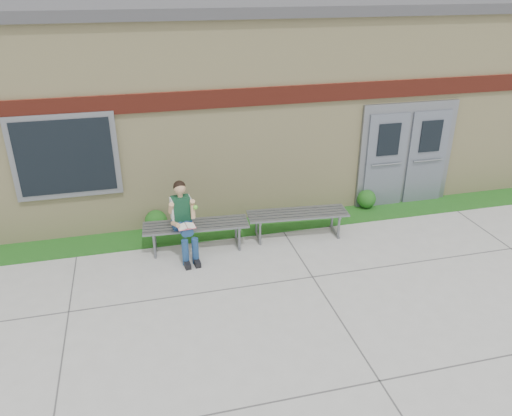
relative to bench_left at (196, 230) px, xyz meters
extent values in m
plane|color=#9E9E99|center=(0.79, -2.00, -0.39)|extent=(80.00, 80.00, 0.00)
cube|color=#134A14|center=(0.79, 0.60, -0.38)|extent=(16.00, 0.80, 0.02)
cube|color=beige|center=(0.79, 4.00, 1.61)|extent=(16.00, 6.00, 4.00)
cube|color=#3F3F42|center=(0.79, 4.00, 3.71)|extent=(16.20, 6.20, 0.20)
cube|color=maroon|center=(0.79, 0.97, 2.21)|extent=(16.00, 0.06, 0.35)
cube|color=slate|center=(-2.21, 0.96, 1.31)|extent=(1.90, 0.08, 1.60)
cube|color=black|center=(-2.21, 0.92, 1.31)|extent=(1.70, 0.04, 1.40)
cube|color=slate|center=(4.79, 0.96, 0.76)|extent=(2.20, 0.08, 2.30)
cube|color=slate|center=(4.29, 0.91, 0.66)|extent=(0.92, 0.06, 2.10)
cube|color=slate|center=(5.29, 0.91, 0.66)|extent=(0.92, 0.06, 2.10)
cube|color=slate|center=(0.00, 0.00, 0.10)|extent=(1.99, 0.67, 0.04)
cube|color=slate|center=(-0.78, 0.00, -0.17)|extent=(0.08, 0.55, 0.45)
cube|color=slate|center=(0.78, 0.00, -0.17)|extent=(0.08, 0.55, 0.45)
cube|color=slate|center=(2.00, 0.00, 0.10)|extent=(2.00, 0.72, 0.04)
cube|color=slate|center=(1.22, 0.00, -0.17)|extent=(0.10, 0.55, 0.45)
cube|color=slate|center=(2.78, 0.00, -0.17)|extent=(0.10, 0.55, 0.45)
cube|color=navy|center=(-0.26, -0.05, 0.20)|extent=(0.36, 0.28, 0.16)
cube|color=#0E3425|center=(-0.26, -0.07, 0.51)|extent=(0.34, 0.23, 0.46)
sphere|color=tan|center=(-0.26, -0.08, 0.91)|extent=(0.23, 0.23, 0.21)
sphere|color=black|center=(-0.26, -0.06, 0.93)|extent=(0.24, 0.24, 0.22)
cylinder|color=navy|center=(-0.32, -0.32, 0.22)|extent=(0.19, 0.43, 0.15)
cylinder|color=navy|center=(-0.14, -0.30, 0.22)|extent=(0.19, 0.43, 0.15)
cylinder|color=navy|center=(-0.28, -0.56, -0.14)|extent=(0.12, 0.12, 0.50)
cylinder|color=navy|center=(-0.10, -0.54, -0.14)|extent=(0.12, 0.12, 0.50)
cube|color=black|center=(-0.27, -0.63, -0.34)|extent=(0.13, 0.27, 0.10)
cube|color=black|center=(-0.09, -0.61, -0.34)|extent=(0.13, 0.27, 0.10)
cylinder|color=tan|center=(-0.44, -0.15, 0.57)|extent=(0.11, 0.23, 0.26)
cylinder|color=tan|center=(-0.06, -0.11, 0.57)|extent=(0.11, 0.23, 0.26)
cube|color=white|center=(-0.22, -0.43, 0.32)|extent=(0.33, 0.25, 0.02)
cube|color=#E15466|center=(-0.22, -0.43, 0.30)|extent=(0.33, 0.26, 0.01)
sphere|color=#68D238|center=(-0.02, -0.25, 0.58)|extent=(0.08, 0.08, 0.08)
sphere|color=#134A14|center=(-0.70, 0.85, -0.15)|extent=(0.44, 0.44, 0.44)
sphere|color=#134A14|center=(3.90, 0.85, -0.17)|extent=(0.41, 0.41, 0.41)
camera|label=1|loc=(-0.94, -8.30, 4.35)|focal=35.00mm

